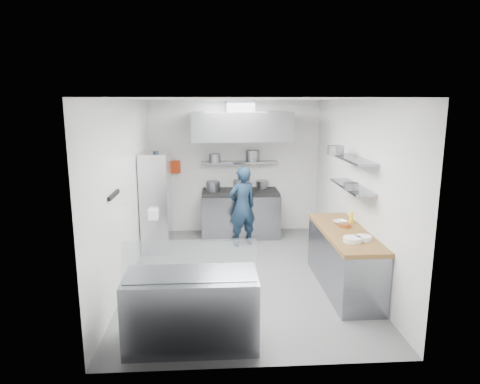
{
  "coord_description": "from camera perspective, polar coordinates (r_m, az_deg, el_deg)",
  "views": [
    {
      "loc": [
        -0.45,
        -6.53,
        2.76
      ],
      "look_at": [
        0.0,
        0.6,
        1.25
      ],
      "focal_mm": 32.0,
      "sensor_mm": 36.0,
      "label": 1
    }
  ],
  "objects": [
    {
      "name": "rack_bin_b",
      "position": [
        8.13,
        -11.19,
        1.35
      ],
      "size": [
        0.15,
        0.19,
        0.17
      ],
      "primitive_type": "cube",
      "color": "yellow",
      "rests_on": "wire_rack"
    },
    {
      "name": "stock_pot_left",
      "position": [
        8.82,
        -3.59,
        0.79
      ],
      "size": [
        0.29,
        0.29,
        0.2
      ],
      "primitive_type": "cylinder",
      "color": "slate",
      "rests_on": "cooktop"
    },
    {
      "name": "rack_bin_a",
      "position": [
        7.78,
        -11.48,
        -2.9
      ],
      "size": [
        0.16,
        0.2,
        0.18
      ],
      "primitive_type": "cube",
      "color": "white",
      "rests_on": "wire_rack"
    },
    {
      "name": "display_glass",
      "position": [
        4.73,
        -6.71,
        -9.06
      ],
      "size": [
        1.47,
        0.19,
        0.42
      ],
      "primitive_type": "cube",
      "rotation": [
        -0.38,
        0.0,
        0.0
      ],
      "color": "silver",
      "rests_on": "display_case"
    },
    {
      "name": "floor",
      "position": [
        7.11,
        0.31,
        -10.92
      ],
      "size": [
        5.0,
        5.0,
        0.0
      ],
      "primitive_type": "plane",
      "color": "#515153",
      "rests_on": "ground"
    },
    {
      "name": "gas_range",
      "position": [
        8.95,
        0.03,
        -3.03
      ],
      "size": [
        1.6,
        0.8,
        0.9
      ],
      "primitive_type": "cube",
      "color": "gray",
      "rests_on": "floor"
    },
    {
      "name": "rack_jar",
      "position": [
        7.88,
        -11.13,
        4.71
      ],
      "size": [
        0.11,
        0.11,
        0.18
      ],
      "primitive_type": "cylinder",
      "color": "black",
      "rests_on": "wire_rack"
    },
    {
      "name": "wall_shelf_lower",
      "position": [
        6.69,
        14.66,
        0.69
      ],
      "size": [
        0.3,
        1.3,
        0.04
      ],
      "primitive_type": "cube",
      "color": "gray",
      "rests_on": "wall_right"
    },
    {
      "name": "over_range_shelf",
      "position": [
        8.98,
        -0.06,
        3.98
      ],
      "size": [
        1.6,
        0.3,
        0.04
      ],
      "primitive_type": "cube",
      "color": "gray",
      "rests_on": "wall_back"
    },
    {
      "name": "display_case",
      "position": [
        5.1,
        -6.46,
        -15.36
      ],
      "size": [
        1.5,
        0.7,
        0.85
      ],
      "primitive_type": "cube",
      "color": "gray",
      "rests_on": "floor"
    },
    {
      "name": "squeeze_bottle",
      "position": [
        6.89,
        14.62,
        -3.36
      ],
      "size": [
        0.06,
        0.06,
        0.18
      ],
      "primitive_type": "cylinder",
      "color": "yellow",
      "rests_on": "prep_counter_top"
    },
    {
      "name": "mixing_bowl",
      "position": [
        6.84,
        13.2,
        -3.94
      ],
      "size": [
        0.27,
        0.27,
        0.05
      ],
      "primitive_type": "imported",
      "rotation": [
        0.0,
        0.0,
        0.42
      ],
      "color": "white",
      "rests_on": "prep_counter_top"
    },
    {
      "name": "plate_stack_a",
      "position": [
        6.03,
        14.75,
        -6.14
      ],
      "size": [
        0.25,
        0.25,
        0.06
      ],
      "primitive_type": "cylinder",
      "color": "white",
      "rests_on": "prep_counter_top"
    },
    {
      "name": "knife_strip",
      "position": [
        5.91,
        -16.48,
        -0.37
      ],
      "size": [
        0.04,
        0.55,
        0.05
      ],
      "primitive_type": "cube",
      "color": "black",
      "rests_on": "wall_left"
    },
    {
      "name": "ceiling",
      "position": [
        6.55,
        0.34,
        12.28
      ],
      "size": [
        5.0,
        5.0,
        0.0
      ],
      "primitive_type": "plane",
      "rotation": [
        3.14,
        0.0,
        0.0
      ],
      "color": "silver",
      "rests_on": "wall_back"
    },
    {
      "name": "wall_front",
      "position": [
        4.28,
        2.64,
        -6.59
      ],
      "size": [
        3.6,
        2.8,
        0.02
      ],
      "primitive_type": "cube",
      "rotation": [
        -1.57,
        0.0,
        0.0
      ],
      "color": "white",
      "rests_on": "floor"
    },
    {
      "name": "extractor_hood",
      "position": [
        8.49,
        0.11,
        8.82
      ],
      "size": [
        1.9,
        1.15,
        0.55
      ],
      "primitive_type": "cube",
      "color": "gray",
      "rests_on": "wall_back"
    },
    {
      "name": "stock_pot_right",
      "position": [
        9.1,
        2.98,
        1.02
      ],
      "size": [
        0.27,
        0.27,
        0.16
      ],
      "primitive_type": "cylinder",
      "color": "slate",
      "rests_on": "cooktop"
    },
    {
      "name": "stock_pot_mid",
      "position": [
        8.71,
        0.2,
        0.8
      ],
      "size": [
        0.33,
        0.33,
        0.24
      ],
      "primitive_type": "cylinder",
      "color": "slate",
      "rests_on": "cooktop"
    },
    {
      "name": "prep_counter_top",
      "position": [
        6.52,
        13.84,
        -5.28
      ],
      "size": [
        0.65,
        2.04,
        0.06
      ],
      "primitive_type": "cube",
      "color": "brown",
      "rests_on": "prep_counter_base"
    },
    {
      "name": "wall_right",
      "position": [
        7.04,
        15.1,
        0.38
      ],
      "size": [
        2.8,
        5.0,
        0.02
      ],
      "primitive_type": "cube",
      "rotation": [
        1.57,
        0.0,
        -1.57
      ],
      "color": "white",
      "rests_on": "floor"
    },
    {
      "name": "shelf_pot_a",
      "position": [
        8.77,
        -3.4,
        4.5
      ],
      "size": [
        0.24,
        0.24,
        0.18
      ],
      "primitive_type": "cylinder",
      "color": "slate",
      "rests_on": "over_range_shelf"
    },
    {
      "name": "chef",
      "position": [
        8.26,
        0.3,
        -1.95
      ],
      "size": [
        0.67,
        0.56,
        1.56
      ],
      "primitive_type": "imported",
      "rotation": [
        0.0,
        0.0,
        3.53
      ],
      "color": "#132539",
      "rests_on": "floor"
    },
    {
      "name": "shelf_pot_d",
      "position": [
        6.97,
        12.62,
        5.47
      ],
      "size": [
        0.27,
        0.27,
        0.14
      ],
      "primitive_type": "cylinder",
      "color": "slate",
      "rests_on": "wall_shelf_upper"
    },
    {
      "name": "hood_duct",
      "position": [
        8.7,
        0.01,
        11.4
      ],
      "size": [
        0.55,
        0.55,
        0.24
      ],
      "primitive_type": "cube",
      "color": "slate",
      "rests_on": "extractor_hood"
    },
    {
      "name": "red_firebox",
      "position": [
        9.11,
        -8.63,
        3.33
      ],
      "size": [
        0.22,
        0.1,
        0.26
      ],
      "primitive_type": "cube",
      "color": "#A82D0D",
      "rests_on": "wall_back"
    },
    {
      "name": "copper_pan",
      "position": [
        6.69,
        13.76,
        -4.3
      ],
      "size": [
        0.18,
        0.18,
        0.06
      ],
      "primitive_type": "cylinder",
      "color": "#BC6535",
      "rests_on": "prep_counter_top"
    },
    {
      "name": "prep_counter_base",
      "position": [
        6.66,
        13.65,
        -8.98
      ],
      "size": [
        0.62,
        2.0,
        0.84
      ],
      "primitive_type": "cube",
      "color": "gray",
      "rests_on": "floor"
    },
    {
      "name": "wall_back",
      "position": [
        9.15,
        -0.75,
        3.37
      ],
      "size": [
        3.6,
        2.8,
        0.02
      ],
      "primitive_type": "cube",
      "rotation": [
        1.57,
        0.0,
        0.0
      ],
      "color": "white",
      "rests_on": "floor"
    },
    {
      "name": "shelf_pot_b",
      "position": [
        9.07,
        1.68,
        4.89
      ],
      "size": [
        0.29,
        0.29,
        0.22
      ],
      "primitive_type": "cylinder",
      "color": "slate",
      "rests_on": "over_range_shelf"
    },
    {
      "name": "wire_rack",
      "position": [
        8.21,
        -11.08,
        -1.22
      ],
      "size": [
        0.5,
        0.9,
        1.85
      ],
      "primitive_type": "cube",
      "color": "silver",
      "rests_on": "floor"
    },
    {
      "name": "wall_left",
      "position": [
        6.81,
        -14.97,
        -0.0
      ],
      "size": [
        2.8,
        5.0,
        0.02
      ],
      "primitive_type": "cube",
      "rotation": [
        1.57,
        0.0,
        1.57
      ],
      "color": "white",
      "rests_on": "floor"
    },
    {
      "name": "wall_shelf_upper",
      "position": [
        6.63,
        14.85,
        4.25
      ],
      "size": [
        0.3,
        1.3,
        0.04
      ],
      "primitive_type": "cube",
      "color": "gray",
      "rests_on": "wall_right"
    },
    {
      "name": "shelf_pot_c",
      "position": [
        6.34,
        14.59,
        0.73
      ],
      "size": [
        0.22,
        0.22,
        0.1
      ],
      "primitive_type": "cylinder",
      "color": "slate",
      "rests_on": "wall_shelf_lower"
    },
    {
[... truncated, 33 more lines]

